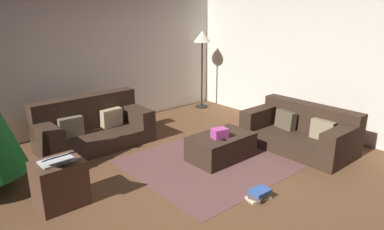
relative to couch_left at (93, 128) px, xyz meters
name	(u,v)px	position (x,y,z in m)	size (l,w,h in m)	color
ground_plane	(195,195)	(0.20, -2.25, -0.29)	(6.40, 6.40, 0.00)	brown
rear_partition	(75,57)	(0.20, 0.89, 1.01)	(6.40, 0.12, 2.60)	silver
corner_partition	(338,60)	(3.34, -2.25, 1.01)	(0.12, 6.40, 2.60)	silver
couch_left	(93,128)	(0.00, 0.00, 0.00)	(1.73, 0.86, 0.78)	#332319
couch_right	(301,131)	(2.45, -2.24, -0.03)	(0.92, 1.64, 0.66)	#332319
ottoman	(221,147)	(1.17, -1.72, -0.11)	(0.94, 0.57, 0.37)	#332319
gift_box	(220,133)	(1.08, -1.77, 0.14)	(0.21, 0.16, 0.14)	#B23F8C
tv_remote	(221,138)	(1.05, -1.83, 0.08)	(0.05, 0.16, 0.02)	black
side_table	(60,183)	(-1.07, -1.40, -0.03)	(0.52, 0.44, 0.52)	#4C3323
laptop	(59,159)	(-1.07, -1.46, 0.28)	(0.36, 0.40, 0.18)	silver
book_stack	(259,194)	(0.70, -2.80, -0.23)	(0.30, 0.22, 0.13)	beige
corner_lamp	(202,42)	(2.82, 0.49, 1.13)	(0.36, 0.36, 1.67)	black
area_rug	(221,158)	(1.17, -1.72, -0.29)	(2.60, 2.00, 0.01)	brown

